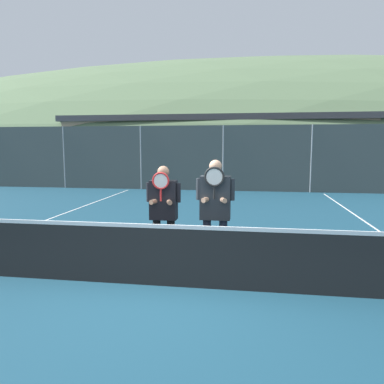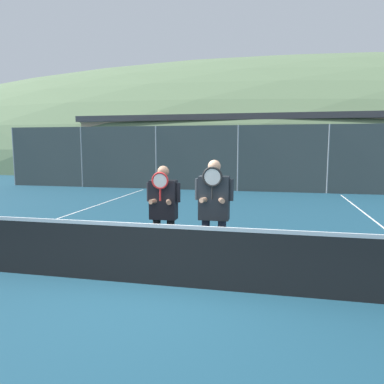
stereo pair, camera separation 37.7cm
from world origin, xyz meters
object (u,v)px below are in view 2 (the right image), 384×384
object	(u,v)px
car_far_left	(127,166)
player_leftmost	(163,208)
car_center	(315,168)
player_center_left	(214,207)
car_left_of_center	(215,168)

from	to	relation	value
car_far_left	player_leftmost	bearing A→B (deg)	-65.31
car_far_left	car_center	world-z (taller)	car_center
player_leftmost	player_center_left	xyz separation A→B (m)	(0.86, -0.12, 0.08)
player_center_left	car_far_left	world-z (taller)	player_center_left
player_center_left	car_left_of_center	bearing A→B (deg)	98.80
car_far_left	car_center	distance (m)	9.69
player_leftmost	car_left_of_center	world-z (taller)	car_left_of_center
car_left_of_center	car_center	world-z (taller)	car_center
car_left_of_center	car_center	distance (m)	4.77
player_center_left	car_left_of_center	world-z (taller)	player_center_left
car_left_of_center	car_center	xyz separation A→B (m)	(4.77, -0.09, 0.05)
player_leftmost	car_left_of_center	bearing A→B (deg)	95.07
car_far_left	car_center	xyz separation A→B (m)	(9.67, -0.48, 0.05)
car_far_left	car_left_of_center	bearing A→B (deg)	-4.57
car_far_left	car_left_of_center	xyz separation A→B (m)	(4.90, -0.39, 0.01)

